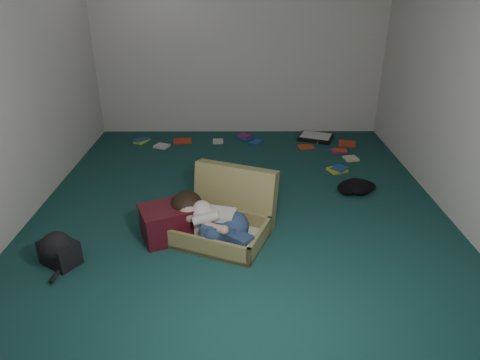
{
  "coord_description": "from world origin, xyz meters",
  "views": [
    {
      "loc": [
        -0.02,
        -3.78,
        2.1
      ],
      "look_at": [
        0.0,
        -0.15,
        0.35
      ],
      "focal_mm": 32.0,
      "sensor_mm": 36.0,
      "label": 1
    }
  ],
  "objects": [
    {
      "name": "person",
      "position": [
        -0.24,
        -0.66,
        0.21
      ],
      "size": [
        0.75,
        0.62,
        0.35
      ],
      "rotation": [
        0.0,
        0.0,
        -0.38
      ],
      "color": "silver",
      "rests_on": "suitcase"
    },
    {
      "name": "floor",
      "position": [
        0.0,
        0.0,
        0.0
      ],
      "size": [
        4.5,
        4.5,
        0.0
      ],
      "primitive_type": "plane",
      "color": "#16413E",
      "rests_on": "ground"
    },
    {
      "name": "wall_front",
      "position": [
        0.0,
        -2.25,
        1.3
      ],
      "size": [
        4.5,
        0.0,
        4.5
      ],
      "primitive_type": "plane",
      "rotation": [
        -1.57,
        0.0,
        0.0
      ],
      "color": "silver",
      "rests_on": "ground"
    },
    {
      "name": "book_scatter",
      "position": [
        0.35,
        1.61,
        0.01
      ],
      "size": [
        3.06,
        1.38,
        0.02
      ],
      "color": "#CED525",
      "rests_on": "floor"
    },
    {
      "name": "backpack",
      "position": [
        -1.44,
        -0.96,
        0.11
      ],
      "size": [
        0.47,
        0.45,
        0.22
      ],
      "primitive_type": null,
      "rotation": [
        0.0,
        0.0,
        -0.57
      ],
      "color": "black",
      "rests_on": "floor"
    },
    {
      "name": "suitcase",
      "position": [
        -0.12,
        -0.5,
        0.17
      ],
      "size": [
        0.99,
        0.98,
        0.57
      ],
      "rotation": [
        0.0,
        0.0,
        -0.38
      ],
      "color": "#8F854F",
      "rests_on": "floor"
    },
    {
      "name": "maroon_bin",
      "position": [
        -0.63,
        -0.59,
        0.15
      ],
      "size": [
        0.55,
        0.5,
        0.31
      ],
      "rotation": [
        0.0,
        0.0,
        0.42
      ],
      "color": "#440D16",
      "rests_on": "floor"
    },
    {
      "name": "wall_left",
      "position": [
        -2.0,
        0.0,
        1.3
      ],
      "size": [
        0.0,
        4.5,
        4.5
      ],
      "primitive_type": "plane",
      "rotation": [
        1.57,
        0.0,
        1.57
      ],
      "color": "silver",
      "rests_on": "ground"
    },
    {
      "name": "clothing_pile",
      "position": [
        1.14,
        0.34,
        0.07
      ],
      "size": [
        0.43,
        0.35,
        0.14
      ],
      "primitive_type": null,
      "rotation": [
        0.0,
        0.0,
        -0.0
      ],
      "color": "black",
      "rests_on": "floor"
    },
    {
      "name": "paper_tray",
      "position": [
        1.08,
        1.91,
        0.03
      ],
      "size": [
        0.54,
        0.47,
        0.06
      ],
      "rotation": [
        0.0,
        0.0,
        -0.37
      ],
      "color": "black",
      "rests_on": "floor"
    },
    {
      "name": "wall_back",
      "position": [
        0.0,
        2.25,
        1.3
      ],
      "size": [
        4.5,
        0.0,
        4.5
      ],
      "primitive_type": "plane",
      "rotation": [
        1.57,
        0.0,
        0.0
      ],
      "color": "silver",
      "rests_on": "ground"
    },
    {
      "name": "wall_right",
      "position": [
        2.0,
        0.0,
        1.3
      ],
      "size": [
        0.0,
        4.5,
        4.5
      ],
      "primitive_type": "plane",
      "rotation": [
        1.57,
        0.0,
        -1.57
      ],
      "color": "silver",
      "rests_on": "ground"
    }
  ]
}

